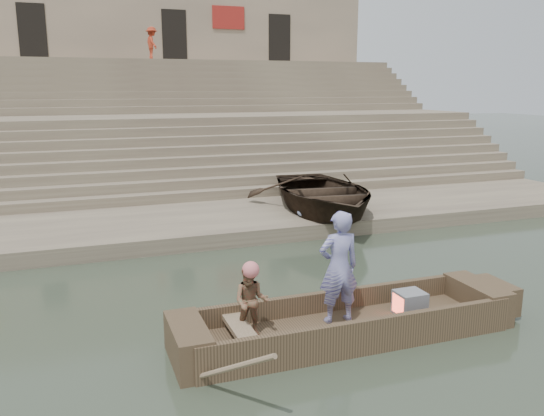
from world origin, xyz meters
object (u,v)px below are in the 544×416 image
standing_man (339,267)px  rowing_man (251,301)px  television (409,303)px  main_rowboat (346,331)px  pedestrian (152,43)px  beached_rowboat (322,193)px

standing_man → rowing_man: bearing=3.7°
standing_man → television: bearing=174.5°
main_rowboat → rowing_man: rowing_man is taller
main_rowboat → pedestrian: 22.10m
rowing_man → television: 2.74m
television → beached_rowboat: beached_rowboat is taller
main_rowboat → beached_rowboat: (2.77, 6.88, 0.83)m
television → pedestrian: size_ratio=0.29×
standing_man → pedestrian: 21.69m
main_rowboat → standing_man: (-0.08, 0.17, 1.03)m
rowing_man → television: (2.72, -0.13, -0.36)m
main_rowboat → television: size_ratio=10.87×
beached_rowboat → television: bearing=-96.9°
television → main_rowboat: bearing=180.0°
rowing_man → pedestrian: 21.88m
standing_man → pedestrian: size_ratio=1.16×
rowing_man → pedestrian: pedestrian is taller
television → pedestrian: (-1.00, 21.31, 5.57)m
main_rowboat → standing_man: bearing=115.6°
main_rowboat → television: 1.20m
standing_man → beached_rowboat: (2.85, 6.72, -0.19)m
standing_man → pedestrian: (0.24, 21.14, 4.85)m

